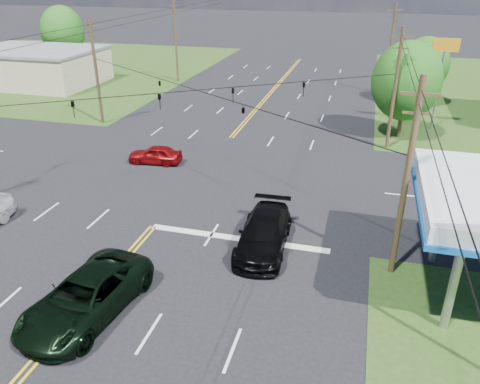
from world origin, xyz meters
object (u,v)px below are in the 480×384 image
(pickup_dkgreen, at_px, (86,297))
(pole_nw, at_px, (96,71))
(suv_black, at_px, (264,233))
(tree_far_l, at_px, (62,31))
(pole_right_far, at_px, (391,48))
(pole_ne, at_px, (395,88))
(retail_nw, at_px, (34,67))
(pole_left_far, at_px, (176,40))
(tree_right_b, at_px, (425,65))
(pole_se, at_px, (406,179))
(tree_right_a, at_px, (406,81))

(pickup_dkgreen, bearing_deg, pole_nw, 126.27)
(pickup_dkgreen, distance_m, suv_black, 9.31)
(tree_far_l, bearing_deg, pole_right_far, -5.08)
(pole_ne, relative_size, suv_black, 1.58)
(retail_nw, height_order, pole_nw, pole_nw)
(retail_nw, height_order, pole_left_far, pole_left_far)
(tree_right_b, distance_m, tree_far_l, 49.17)
(pole_se, relative_size, pole_right_far, 0.95)
(pole_se, xyz_separation_m, pole_left_far, (-26.00, 37.00, 0.25))
(tree_right_a, height_order, pickup_dkgreen, tree_right_a)
(pole_nw, relative_size, tree_right_b, 1.34)
(pole_nw, relative_size, pickup_dkgreen, 1.46)
(pole_nw, xyz_separation_m, tree_far_l, (-19.00, 23.00, 0.28))
(retail_nw, xyz_separation_m, pickup_dkgreen, (30.50, -37.56, -1.10))
(pole_left_far, bearing_deg, pole_ne, -36.16)
(pole_se, xyz_separation_m, tree_right_a, (1.00, 21.00, -0.05))
(pole_se, height_order, pole_right_far, pole_right_far)
(tree_right_b, distance_m, suv_black, 34.15)
(pole_ne, xyz_separation_m, tree_right_b, (3.50, 15.00, -0.70))
(pole_se, xyz_separation_m, tree_right_b, (3.50, 33.00, -0.70))
(retail_nw, height_order, tree_far_l, tree_far_l)
(tree_far_l, height_order, pickup_dkgreen, tree_far_l)
(tree_right_a, relative_size, tree_far_l, 0.94)
(pole_ne, height_order, tree_far_l, pole_ne)
(tree_far_l, distance_m, pickup_dkgreen, 57.77)
(pole_se, distance_m, pole_right_far, 37.00)
(tree_right_b, bearing_deg, pole_ne, -103.13)
(tree_far_l, bearing_deg, pole_nw, -50.44)
(tree_right_a, height_order, tree_right_b, tree_right_a)
(tree_right_b, bearing_deg, pole_se, -96.05)
(pole_left_far, distance_m, pickup_dkgreen, 45.81)
(tree_right_b, bearing_deg, retail_nw, -177.54)
(pole_ne, height_order, pole_left_far, pole_left_far)
(retail_nw, height_order, pickup_dkgreen, retail_nw)
(tree_right_a, bearing_deg, pickup_dkgreen, -116.09)
(pole_ne, relative_size, pickup_dkgreen, 1.46)
(pole_se, bearing_deg, tree_far_l, 137.66)
(pole_left_far, height_order, suv_black, pole_left_far)
(pole_se, relative_size, pickup_dkgreen, 1.46)
(pole_left_far, height_order, tree_far_l, pole_left_far)
(pole_ne, bearing_deg, pickup_dkgreen, -116.97)
(pole_nw, relative_size, pole_right_far, 0.95)
(pole_right_far, bearing_deg, pole_se, -90.00)
(tree_right_b, bearing_deg, suv_black, -107.01)
(retail_nw, xyz_separation_m, pole_nw, (17.00, -13.00, 2.92))
(retail_nw, bearing_deg, tree_right_b, 2.46)
(tree_far_l, relative_size, pickup_dkgreen, 1.34)
(pole_right_far, xyz_separation_m, suv_black, (-6.44, -36.50, -4.30))
(pole_left_far, xyz_separation_m, tree_far_l, (-19.00, 4.00, 0.03))
(tree_far_l, bearing_deg, pole_ne, -27.07)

